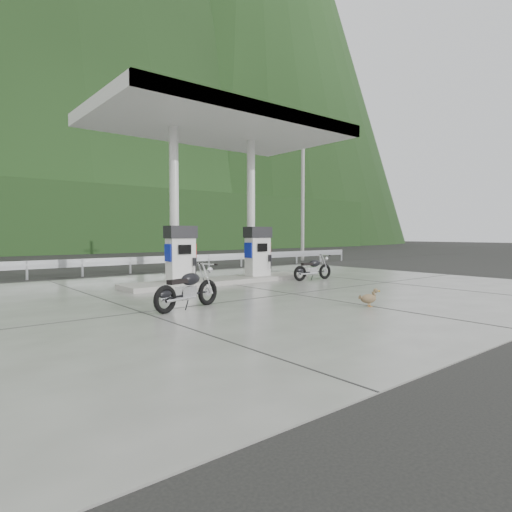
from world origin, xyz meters
TOP-DOWN VIEW (x-y plane):
  - ground at (0.00, 0.00)m, footprint 160.00×160.00m
  - forecourt_apron at (0.00, 0.00)m, footprint 18.00×14.00m
  - pump_island at (0.00, 2.50)m, footprint 7.00×1.40m
  - gas_pump_left at (-1.60, 2.50)m, footprint 0.95×0.55m
  - gas_pump_right at (1.60, 2.50)m, footprint 0.95×0.55m
  - canopy_column_left at (-1.60, 2.90)m, footprint 0.30×0.30m
  - canopy_column_right at (1.60, 2.90)m, footprint 0.30×0.30m
  - canopy_roof at (0.00, 2.50)m, footprint 8.50×5.00m
  - guardrail at (0.00, 8.00)m, footprint 26.00×0.16m
  - road at (0.00, 11.50)m, footprint 60.00×7.00m
  - utility_pole_b at (2.00, 9.50)m, footprint 0.22×0.22m
  - utility_pole_c at (11.00, 9.50)m, footprint 0.22×0.22m
  - tree_band at (0.00, 30.00)m, footprint 80.00×6.00m
  - motorcycle_left at (-3.51, -1.24)m, footprint 1.92×1.05m
  - motorcycle_right at (3.14, 1.18)m, footprint 1.71×0.65m
  - duck at (-0.09, -3.63)m, footprint 0.52×0.29m

SIDE VIEW (x-z plane):
  - ground at x=0.00m, z-range 0.00..0.00m
  - road at x=0.00m, z-range 0.00..0.01m
  - forecourt_apron at x=0.00m, z-range 0.00..0.02m
  - pump_island at x=0.00m, z-range 0.02..0.17m
  - duck at x=-0.09m, z-range 0.02..0.38m
  - motorcycle_right at x=3.14m, z-range 0.02..0.81m
  - motorcycle_left at x=-3.51m, z-range 0.02..0.89m
  - guardrail at x=0.00m, z-range 0.00..1.42m
  - gas_pump_left at x=-1.60m, z-range 0.17..1.97m
  - gas_pump_right at x=1.60m, z-range 0.17..1.97m
  - canopy_column_left at x=-1.60m, z-range 0.17..5.17m
  - canopy_column_right at x=1.60m, z-range 0.17..5.17m
  - tree_band at x=0.00m, z-range 0.00..6.00m
  - utility_pole_b at x=2.00m, z-range 0.00..8.00m
  - utility_pole_c at x=11.00m, z-range 0.00..8.00m
  - canopy_roof at x=0.00m, z-range 5.17..5.57m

